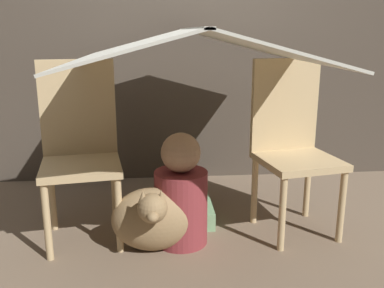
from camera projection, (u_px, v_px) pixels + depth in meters
The scene contains 8 objects.
ground_plane at pixel (196, 255), 2.15m from camera, with size 8.80×8.80×0.00m, color #7A6651.
wall_back at pixel (180, 8), 3.01m from camera, with size 7.00×0.05×2.50m.
chair_left at pixel (80, 146), 2.26m from camera, with size 0.46×0.46×0.95m.
chair_right at pixel (292, 141), 2.36m from camera, with size 0.47×0.47×0.95m.
sheet_canopy at pixel (192, 45), 2.10m from camera, with size 1.16×1.41×0.16m.
person_front at pixel (181, 196), 2.23m from camera, with size 0.28×0.28×0.60m.
dog at pixel (153, 218), 2.15m from camera, with size 0.42×0.37×0.38m.
floor_cushion at pixel (174, 212), 2.54m from camera, with size 0.45×0.36×0.10m.
Camera 1 is at (-0.18, -1.93, 1.09)m, focal length 40.00 mm.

